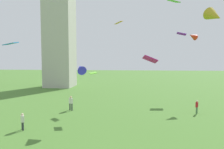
% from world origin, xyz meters
% --- Properties ---
extents(person_0, '(0.41, 0.49, 1.62)m').
position_xyz_m(person_0, '(8.28, 19.36, 0.92)').
color(person_0, '#51754C').
rests_on(person_0, ground_plane).
extents(person_2, '(0.44, 0.46, 1.57)m').
position_xyz_m(person_2, '(-9.42, 11.62, 0.89)').
color(person_2, '#2D3338').
rests_on(person_2, ground_plane).
extents(person_3, '(0.55, 0.50, 1.84)m').
position_xyz_m(person_3, '(-7.25, 19.36, 1.04)').
color(person_3, '#2D3338').
rests_on(person_3, ground_plane).
extents(kite_flying_0, '(2.19, 2.74, 2.14)m').
position_xyz_m(kite_flying_0, '(9.45, 18.04, 11.27)').
color(kite_flying_0, '#B39921').
extents(kite_flying_1, '(1.34, 1.02, 0.39)m').
position_xyz_m(kite_flying_1, '(-11.39, 13.35, 8.05)').
color(kite_flying_1, blue).
extents(kite_flying_2, '(1.64, 1.25, 0.58)m').
position_xyz_m(kite_flying_2, '(9.03, 31.81, 10.99)').
color(kite_flying_2, '#740DCB').
extents(kite_flying_3, '(1.69, 1.43, 1.23)m').
position_xyz_m(kite_flying_3, '(9.51, 26.53, 10.00)').
color(kite_flying_3, red).
extents(kite_flying_4, '(1.31, 1.16, 0.36)m').
position_xyz_m(kite_flying_4, '(4.62, 15.42, 12.24)').
color(kite_flying_4, '#4DB924').
extents(kite_flying_5, '(1.42, 1.30, 0.60)m').
position_xyz_m(kite_flying_5, '(-1.73, 27.40, 12.36)').
color(kite_flying_5, orange).
extents(kite_flying_8, '(1.44, 1.00, 0.82)m').
position_xyz_m(kite_flying_8, '(2.20, 13.39, 6.51)').
color(kite_flying_8, '#C21781').
extents(kite_flying_9, '(1.15, 1.33, 0.24)m').
position_xyz_m(kite_flying_9, '(-3.92, 17.19, 4.95)').
color(kite_flying_9, '#73DF32').
extents(kite_flying_10, '(1.53, 1.79, 1.29)m').
position_xyz_m(kite_flying_10, '(-4.73, 14.78, 5.56)').
color(kite_flying_10, '#3832E9').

